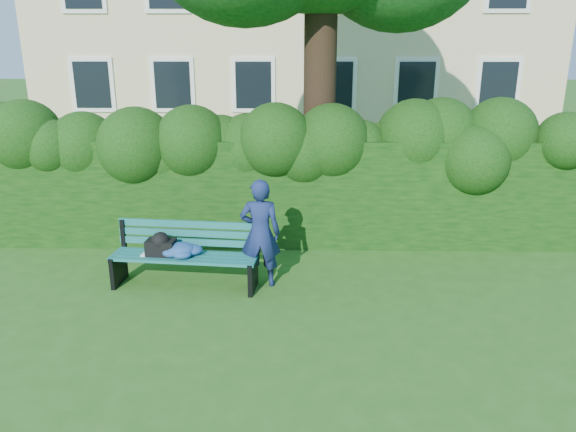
{
  "coord_description": "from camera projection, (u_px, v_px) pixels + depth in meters",
  "views": [
    {
      "loc": [
        0.14,
        -6.99,
        3.4
      ],
      "look_at": [
        0.0,
        0.6,
        0.95
      ],
      "focal_mm": 35.0,
      "sensor_mm": 36.0,
      "label": 1
    }
  ],
  "objects": [
    {
      "name": "man_reading",
      "position": [
        260.0,
        233.0,
        7.81
      ],
      "size": [
        0.58,
        0.39,
        1.55
      ],
      "primitive_type": "imported",
      "rotation": [
        0.0,
        0.0,
        3.1
      ],
      "color": "#16224F",
      "rests_on": "ground"
    },
    {
      "name": "park_bench",
      "position": [
        181.0,
        252.0,
        7.86
      ],
      "size": [
        2.09,
        0.76,
        0.89
      ],
      "rotation": [
        0.0,
        0.0,
        -0.1
      ],
      "color": "#10524F",
      "rests_on": "ground"
    },
    {
      "name": "hedge",
      "position": [
        290.0,
        190.0,
        9.51
      ],
      "size": [
        10.0,
        1.0,
        1.8
      ],
      "color": "black",
      "rests_on": "ground"
    },
    {
      "name": "ground",
      "position": [
        287.0,
        295.0,
        7.7
      ],
      "size": [
        80.0,
        80.0,
        0.0
      ],
      "primitive_type": "plane",
      "color": "#28581A",
      "rests_on": "ground"
    }
  ]
}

